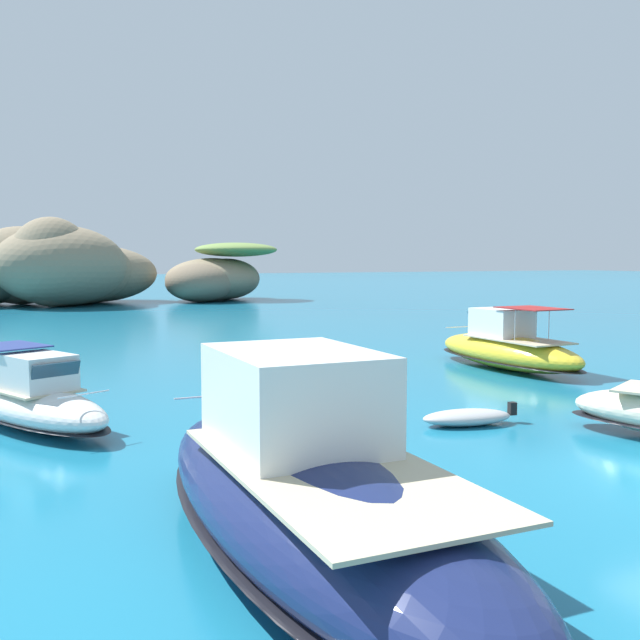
{
  "coord_description": "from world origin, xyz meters",
  "views": [
    {
      "loc": [
        -13.06,
        -9.95,
        4.66
      ],
      "look_at": [
        0.56,
        19.02,
        1.89
      ],
      "focal_mm": 40.18,
      "sensor_mm": 36.0,
      "label": 1
    }
  ],
  "objects_px": {
    "motorboat_navy": "(308,492)",
    "motorboat_yellow": "(507,349)",
    "motorboat_white": "(33,402)",
    "islet_large": "(48,269)",
    "islet_small": "(216,277)",
    "dinghy_tender": "(467,417)"
  },
  "relations": [
    {
      "from": "islet_large",
      "to": "islet_small",
      "type": "height_order",
      "value": "islet_large"
    },
    {
      "from": "dinghy_tender",
      "to": "islet_small",
      "type": "bearing_deg",
      "value": 79.54
    },
    {
      "from": "motorboat_navy",
      "to": "motorboat_yellow",
      "type": "xyz_separation_m",
      "value": [
        15.54,
        14.02,
        -0.23
      ]
    },
    {
      "from": "islet_large",
      "to": "motorboat_yellow",
      "type": "relative_size",
      "value": 3.02
    },
    {
      "from": "islet_small",
      "to": "dinghy_tender",
      "type": "xyz_separation_m",
      "value": [
        -11.2,
        -60.63,
        -2.4
      ]
    },
    {
      "from": "islet_large",
      "to": "motorboat_navy",
      "type": "bearing_deg",
      "value": -91.23
    },
    {
      "from": "motorboat_navy",
      "to": "motorboat_white",
      "type": "bearing_deg",
      "value": 106.41
    },
    {
      "from": "islet_small",
      "to": "motorboat_navy",
      "type": "bearing_deg",
      "value": -105.79
    },
    {
      "from": "islet_large",
      "to": "motorboat_yellow",
      "type": "bearing_deg",
      "value": -75.07
    },
    {
      "from": "dinghy_tender",
      "to": "islet_large",
      "type": "bearing_deg",
      "value": 95.93
    },
    {
      "from": "islet_small",
      "to": "dinghy_tender",
      "type": "height_order",
      "value": "islet_small"
    },
    {
      "from": "motorboat_white",
      "to": "motorboat_yellow",
      "type": "bearing_deg",
      "value": 8.57
    },
    {
      "from": "dinghy_tender",
      "to": "motorboat_white",
      "type": "bearing_deg",
      "value": 156.1
    },
    {
      "from": "islet_small",
      "to": "motorboat_yellow",
      "type": "bearing_deg",
      "value": -93.66
    },
    {
      "from": "motorboat_yellow",
      "to": "islet_small",
      "type": "bearing_deg",
      "value": 86.34
    },
    {
      "from": "motorboat_white",
      "to": "dinghy_tender",
      "type": "xyz_separation_m",
      "value": [
        11.02,
        -4.88,
        -0.48
      ]
    },
    {
      "from": "islet_large",
      "to": "motorboat_yellow",
      "type": "height_order",
      "value": "islet_large"
    },
    {
      "from": "motorboat_navy",
      "to": "dinghy_tender",
      "type": "height_order",
      "value": "motorboat_navy"
    },
    {
      "from": "motorboat_white",
      "to": "motorboat_navy",
      "type": "height_order",
      "value": "motorboat_navy"
    },
    {
      "from": "islet_large",
      "to": "motorboat_yellow",
      "type": "distance_m",
      "value": 54.81
    },
    {
      "from": "motorboat_yellow",
      "to": "dinghy_tender",
      "type": "distance_m",
      "value": 11.0
    },
    {
      "from": "motorboat_white",
      "to": "islet_large",
      "type": "bearing_deg",
      "value": 85.15
    }
  ]
}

